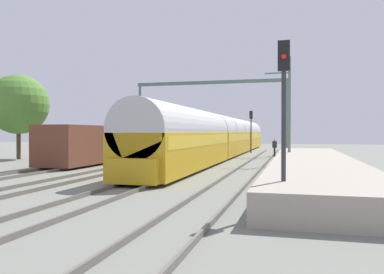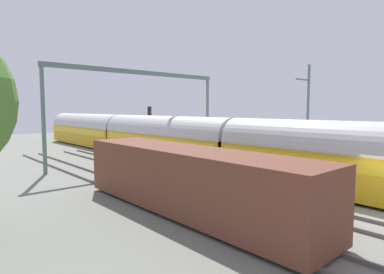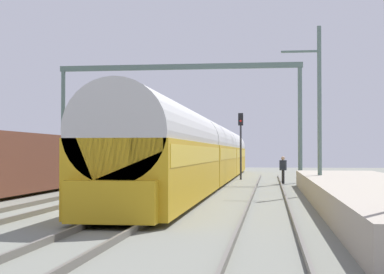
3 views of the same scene
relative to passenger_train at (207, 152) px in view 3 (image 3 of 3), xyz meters
name	(u,v)px [view 3 (image 3 of 3)]	position (x,y,z in m)	size (l,w,h in m)	color
ground	(101,208)	(-1.99, -18.37, -1.97)	(120.00, 120.00, 0.00)	slate
track_west	(47,205)	(-3.98, -18.37, -1.89)	(1.51, 60.00, 0.16)	#625D55
track_east	(155,206)	(0.00, -18.37, -1.89)	(1.51, 60.00, 0.16)	#625D55
track_far_east	(268,207)	(3.98, -18.37, -1.89)	(1.52, 60.00, 0.16)	#625D55
platform	(372,194)	(7.79, -16.37, -1.52)	(4.40, 28.00, 0.90)	#A39989
passenger_train	(207,152)	(0.00, 0.00, 0.00)	(2.93, 49.20, 3.82)	gold
freight_car	(10,163)	(-7.95, -12.48, -0.50)	(2.80, 13.00, 2.70)	brown
person_crossing	(283,167)	(4.85, -0.51, -0.94)	(0.46, 0.36, 1.73)	black
railway_signal_far	(241,137)	(1.92, 5.13, 1.14)	(0.36, 0.30, 4.84)	#2D2D33
catenary_gantry	(179,94)	(-1.99, 0.66, 3.92)	(16.33, 0.28, 7.86)	slate
catenary_pole_east_mid	(318,107)	(6.33, -10.16, 2.18)	(1.90, 0.20, 8.00)	slate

